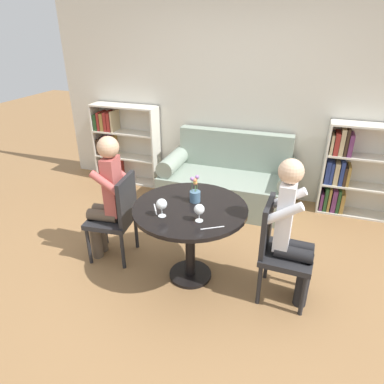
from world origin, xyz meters
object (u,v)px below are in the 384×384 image
(wine_glass_left, at_px, (162,205))
(person_left, at_px, (107,197))
(couch, at_px, (229,182))
(chair_left, at_px, (117,214))
(person_right, at_px, (293,231))
(wine_glass_right, at_px, (199,210))
(flower_vase, at_px, (195,193))
(bookshelf_right, at_px, (353,171))
(chair_right, at_px, (279,247))
(bookshelf_left, at_px, (120,144))

(wine_glass_left, bearing_deg, person_left, 158.65)
(couch, distance_m, person_left, 1.77)
(chair_left, distance_m, person_right, 1.66)
(chair_left, bearing_deg, couch, 146.51)
(couch, bearing_deg, chair_left, -117.62)
(chair_left, xyz_separation_m, wine_glass_right, (0.92, -0.26, 0.36))
(couch, relative_size, flower_vase, 6.87)
(couch, relative_size, bookshelf_right, 1.49)
(flower_vase, bearing_deg, person_right, -6.54)
(couch, xyz_separation_m, person_right, (0.87, -1.54, 0.36))
(chair_left, distance_m, flower_vase, 0.86)
(bookshelf_right, bearing_deg, flower_vase, -130.58)
(wine_glass_right, height_order, flower_vase, flower_vase)
(person_right, bearing_deg, chair_left, 90.69)
(chair_left, bearing_deg, flower_vase, 87.40)
(couch, bearing_deg, chair_right, -63.11)
(person_right, bearing_deg, couch, 31.90)
(wine_glass_left, distance_m, flower_vase, 0.38)
(bookshelf_right, bearing_deg, chair_left, -142.06)
(bookshelf_right, distance_m, person_left, 2.94)
(person_right, bearing_deg, wine_glass_left, 105.32)
(bookshelf_right, xyz_separation_m, person_right, (-0.61, -1.81, 0.12))
(couch, relative_size, chair_left, 1.90)
(bookshelf_left, bearing_deg, chair_right, -35.70)
(couch, distance_m, bookshelf_right, 1.52)
(chair_left, height_order, person_left, person_left)
(couch, bearing_deg, person_left, -119.93)
(person_left, height_order, wine_glass_left, person_left)
(couch, relative_size, bookshelf_left, 1.49)
(couch, distance_m, flower_vase, 1.53)
(couch, relative_size, chair_right, 1.90)
(chair_right, bearing_deg, wine_glass_left, 106.85)
(couch, bearing_deg, bookshelf_left, 171.22)
(chair_right, distance_m, person_right, 0.20)
(chair_left, height_order, wine_glass_left, wine_glass_left)
(chair_right, relative_size, wine_glass_right, 6.04)
(person_left, distance_m, person_right, 1.73)
(wine_glass_right, bearing_deg, bookshelf_left, 132.88)
(person_left, bearing_deg, chair_right, 83.02)
(chair_right, relative_size, wine_glass_left, 5.71)
(couch, distance_m, wine_glass_right, 1.84)
(couch, xyz_separation_m, chair_right, (0.78, -1.54, 0.18))
(couch, distance_m, person_right, 1.81)
(person_left, height_order, person_right, person_left)
(bookshelf_right, relative_size, wine_glass_right, 7.69)
(chair_left, xyz_separation_m, flower_vase, (0.79, 0.04, 0.34))
(couch, xyz_separation_m, flower_vase, (0.01, -1.44, 0.52))
(person_right, distance_m, wine_glass_right, 0.77)
(couch, xyz_separation_m, wine_glass_left, (-0.17, -1.78, 0.55))
(chair_left, bearing_deg, bookshelf_right, 122.08)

